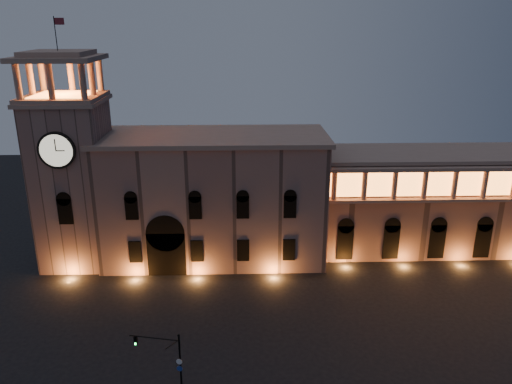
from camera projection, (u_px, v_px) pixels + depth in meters
ground at (225, 349)px, 51.03m from camera, size 160.00×160.00×0.00m
government_building at (213, 197)px, 68.84m from camera, size 30.80×12.80×17.60m
clock_tower at (73, 175)px, 66.20m from camera, size 9.80×9.80×32.40m
colonnade_wing at (450, 200)px, 72.18m from camera, size 40.60×11.50×14.50m
traffic_light at (172, 363)px, 43.68m from camera, size 4.68×1.22×6.53m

